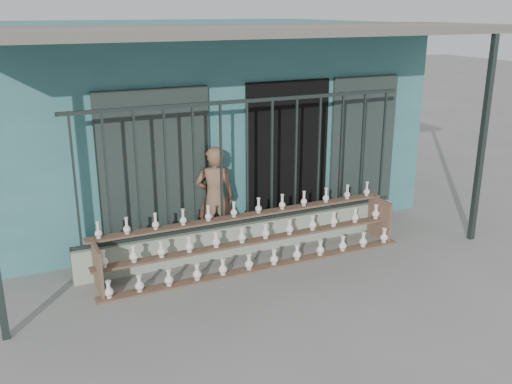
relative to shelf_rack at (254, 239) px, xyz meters
name	(u,v)px	position (x,y,z in m)	size (l,w,h in m)	color
ground	(289,287)	(0.08, -0.89, -0.36)	(60.00, 60.00, 0.00)	slate
workshop_building	(182,111)	(0.09, 3.34, 1.26)	(7.40, 6.60, 3.21)	#346C6E
parapet_wall	(247,236)	(0.08, 0.41, -0.14)	(5.00, 0.20, 0.45)	#9AA991
security_fence	(247,163)	(0.08, 0.41, 0.99)	(5.00, 0.04, 1.80)	#283330
shelf_rack	(254,239)	(0.00, 0.00, 0.00)	(4.50, 0.68, 0.85)	brown
elderly_woman	(215,198)	(-0.29, 0.74, 0.42)	(0.57, 0.37, 1.56)	brown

